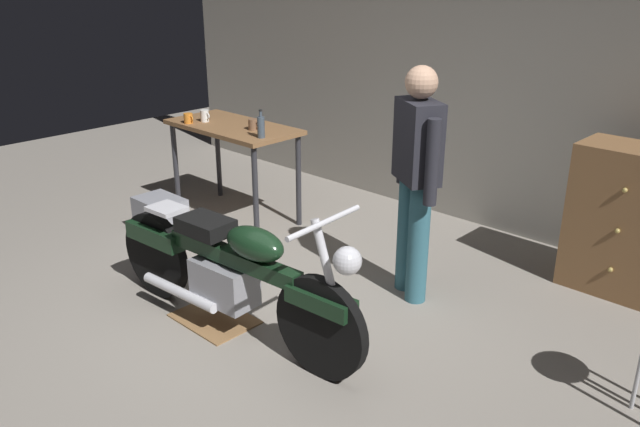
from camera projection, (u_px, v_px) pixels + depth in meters
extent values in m
plane|color=gray|center=(252.00, 335.00, 4.24)|extent=(12.00, 12.00, 0.00)
cube|color=gray|center=(490.00, 54.00, 5.57)|extent=(8.00, 0.12, 3.10)
cube|color=brown|center=(233.00, 127.00, 5.92)|extent=(1.30, 0.64, 0.04)
cylinder|color=#2D2D33|center=(176.00, 167.00, 6.28)|extent=(0.05, 0.05, 0.86)
cylinder|color=#2D2D33|center=(256.00, 195.00, 5.53)|extent=(0.05, 0.05, 0.86)
cylinder|color=#2D2D33|center=(218.00, 156.00, 6.63)|extent=(0.05, 0.05, 0.86)
cylinder|color=#2D2D33|center=(299.00, 181.00, 5.88)|extent=(0.05, 0.05, 0.86)
cylinder|color=black|center=(321.00, 327.00, 3.72)|extent=(0.64, 0.11, 0.64)
cylinder|color=black|center=(156.00, 255.00, 4.65)|extent=(0.64, 0.11, 0.64)
cube|color=black|center=(321.00, 300.00, 3.66)|extent=(0.45, 0.17, 0.10)
cube|color=black|center=(158.00, 234.00, 4.55)|extent=(0.53, 0.21, 0.12)
cube|color=gray|center=(224.00, 282.00, 4.21)|extent=(0.46, 0.27, 0.28)
cube|color=black|center=(233.00, 257.00, 4.07)|extent=(1.10, 0.17, 0.10)
ellipsoid|color=black|center=(255.00, 244.00, 3.90)|extent=(0.45, 0.25, 0.20)
cube|color=black|center=(206.00, 226.00, 4.17)|extent=(0.38, 0.26, 0.10)
cube|color=silver|center=(167.00, 209.00, 4.40)|extent=(0.25, 0.22, 0.03)
cylinder|color=silver|center=(330.00, 279.00, 3.57)|extent=(0.27, 0.07, 0.68)
cylinder|color=silver|center=(324.00, 222.00, 3.47)|extent=(0.07, 0.60, 0.03)
sphere|color=silver|center=(347.00, 261.00, 3.44)|extent=(0.16, 0.16, 0.16)
cylinder|color=silver|center=(180.00, 292.00, 4.33)|extent=(0.70, 0.12, 0.07)
cylinder|color=#346878|center=(418.00, 244.00, 4.53)|extent=(0.15, 0.15, 0.88)
cylinder|color=#346878|center=(407.00, 234.00, 4.71)|extent=(0.15, 0.15, 0.88)
cube|color=#26262D|center=(418.00, 141.00, 4.36)|extent=(0.44, 0.39, 0.56)
cylinder|color=#26262D|center=(432.00, 163.00, 4.17)|extent=(0.09, 0.09, 0.58)
cylinder|color=#26262D|center=(404.00, 144.00, 4.60)|extent=(0.09, 0.09, 0.58)
sphere|color=tan|center=(422.00, 82.00, 4.21)|extent=(0.22, 0.22, 0.22)
cube|color=brown|center=(629.00, 222.00, 4.62)|extent=(0.80, 0.44, 1.10)
sphere|color=tan|center=(625.00, 190.00, 4.36)|extent=(0.04, 0.04, 0.04)
sphere|color=tan|center=(617.00, 231.00, 4.47)|extent=(0.04, 0.04, 0.04)
sphere|color=tan|center=(610.00, 270.00, 4.58)|extent=(0.04, 0.04, 0.04)
cube|color=olive|center=(215.00, 319.00, 4.42)|extent=(0.56, 0.40, 0.01)
cube|color=gray|center=(161.00, 216.00, 5.76)|extent=(0.44, 0.32, 0.34)
cylinder|color=white|center=(205.00, 116.00, 6.01)|extent=(0.08, 0.08, 0.11)
torus|color=white|center=(207.00, 116.00, 5.98)|extent=(0.06, 0.01, 0.06)
cylinder|color=orange|center=(188.00, 118.00, 5.95)|extent=(0.08, 0.08, 0.09)
torus|color=orange|center=(191.00, 119.00, 5.92)|extent=(0.05, 0.01, 0.05)
cylinder|color=brown|center=(253.00, 124.00, 5.71)|extent=(0.08, 0.08, 0.10)
torus|color=brown|center=(257.00, 125.00, 5.68)|extent=(0.05, 0.01, 0.05)
cylinder|color=#3F4C59|center=(261.00, 127.00, 5.44)|extent=(0.06, 0.06, 0.18)
cylinder|color=#3F4C59|center=(261.00, 114.00, 5.40)|extent=(0.03, 0.03, 0.05)
cylinder|color=black|center=(260.00, 110.00, 5.39)|extent=(0.03, 0.03, 0.01)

